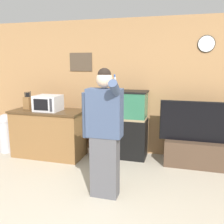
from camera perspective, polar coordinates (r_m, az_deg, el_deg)
The scene contains 8 objects.
wall_back_paneled at distance 4.94m, azimuth 2.53°, elevation 5.65°, with size 10.00×0.08×2.60m.
counter_island at distance 4.96m, azimuth -14.19°, elevation -4.67°, with size 1.38×0.66×0.90m.
microwave at distance 4.78m, azimuth -14.41°, elevation 1.99°, with size 0.46×0.39×0.29m.
knife_block at distance 5.09m, azimuth -18.78°, elevation 2.08°, with size 0.13×0.10×0.34m.
aquarium_on_stand at distance 4.74m, azimuth 2.05°, elevation -2.75°, with size 0.99×0.44×1.27m.
tv_on_stand at distance 4.60m, azimuth 18.75°, elevation -7.65°, with size 1.29×0.40×1.14m.
person_standing at distance 3.26m, azimuth -1.85°, elevation -4.60°, with size 0.54×0.41×1.72m.
trash_bin at distance 5.48m, azimuth -23.06°, elevation -4.29°, with size 0.30×0.30×0.78m.
Camera 1 is at (1.12, -2.18, 1.79)m, focal length 40.00 mm.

